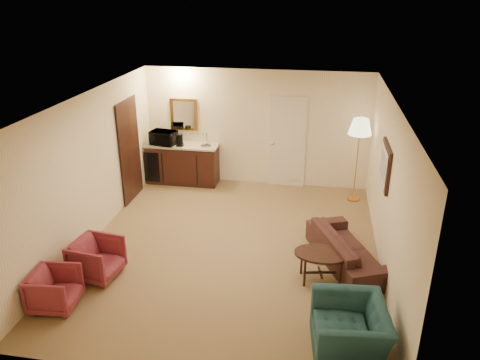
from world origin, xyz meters
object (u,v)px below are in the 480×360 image
object	(u,v)px
rose_chair_near	(97,257)
rose_chair_far	(54,288)
coffee_maker	(180,140)
wetbar_cabinet	(183,163)
floor_lamp	(357,160)
sofa	(348,244)
teal_armchair	(350,322)
coffee_table	(321,266)
microwave	(163,136)
waste_bin	(210,179)

from	to	relation	value
rose_chair_near	rose_chair_far	size ratio (longest dim) A/B	1.10
rose_chair_near	rose_chair_far	bearing A→B (deg)	169.89
coffee_maker	wetbar_cabinet	bearing A→B (deg)	67.33
rose_chair_near	floor_lamp	world-z (taller)	floor_lamp
sofa	coffee_maker	xyz separation A→B (m)	(-3.61, 2.76, 0.69)
teal_armchair	rose_chair_near	distance (m)	3.93
sofa	coffee_maker	distance (m)	4.60
wetbar_cabinet	coffee_table	size ratio (longest dim) A/B	1.96
wetbar_cabinet	sofa	xyz separation A→B (m)	(3.60, -2.88, -0.10)
wetbar_cabinet	teal_armchair	world-z (taller)	wetbar_cabinet
rose_chair_near	floor_lamp	size ratio (longest dim) A/B	0.39
microwave	coffee_maker	world-z (taller)	microwave
rose_chair_near	coffee_table	bearing A→B (deg)	-74.59
coffee_table	microwave	size ratio (longest dim) A/B	1.49
rose_chair_near	coffee_table	distance (m)	3.47
sofa	rose_chair_near	xyz separation A→B (m)	(-3.85, -1.04, -0.01)
wetbar_cabinet	teal_armchair	bearing A→B (deg)	-54.19
rose_chair_far	coffee_table	xyz separation A→B (m)	(3.69, 1.31, -0.08)
teal_armchair	rose_chair_near	size ratio (longest dim) A/B	1.45
rose_chair_near	waste_bin	world-z (taller)	rose_chair_near
wetbar_cabinet	coffee_maker	xyz separation A→B (m)	(-0.01, -0.12, 0.60)
teal_armchair	coffee_table	xyz separation A→B (m)	(-0.36, 1.50, -0.20)
teal_armchair	floor_lamp	bearing A→B (deg)	170.04
sofa	floor_lamp	world-z (taller)	floor_lamp
coffee_table	waste_bin	distance (m)	4.20
floor_lamp	waste_bin	size ratio (longest dim) A/B	6.05
coffee_maker	microwave	bearing A→B (deg)	153.93
teal_armchair	waste_bin	world-z (taller)	teal_armchair
waste_bin	microwave	xyz separation A→B (m)	(-1.06, 0.01, 0.96)
floor_lamp	coffee_maker	world-z (taller)	floor_lamp
sofa	floor_lamp	distance (m)	2.63
floor_lamp	wetbar_cabinet	bearing A→B (deg)	175.24
rose_chair_near	coffee_maker	size ratio (longest dim) A/B	2.54
teal_armchair	coffee_table	world-z (taller)	teal_armchair
sofa	rose_chair_far	distance (m)	4.50
rose_chair_far	coffee_maker	distance (m)	4.69
coffee_table	wetbar_cabinet	bearing A→B (deg)	132.96
teal_armchair	sofa	bearing A→B (deg)	172.29
sofa	coffee_table	size ratio (longest dim) A/B	2.22
microwave	rose_chair_near	bearing A→B (deg)	-77.14
rose_chair_far	floor_lamp	size ratio (longest dim) A/B	0.35
rose_chair_near	rose_chair_far	world-z (taller)	rose_chair_near
teal_armchair	rose_chair_far	world-z (taller)	teal_armchair
microwave	teal_armchair	bearing A→B (deg)	-40.29
sofa	floor_lamp	size ratio (longest dim) A/B	1.03
waste_bin	rose_chair_near	bearing A→B (deg)	-103.15
floor_lamp	coffee_maker	size ratio (longest dim) A/B	6.56
rose_chair_near	floor_lamp	distance (m)	5.48
teal_armchair	microwave	bearing A→B (deg)	-147.14
rose_chair_near	microwave	world-z (taller)	microwave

